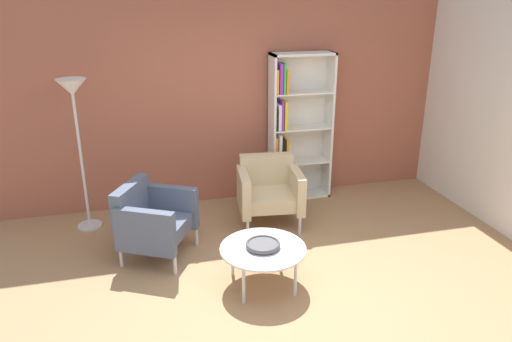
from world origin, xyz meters
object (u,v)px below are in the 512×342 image
(bookshelf_tall, at_px, (293,130))
(floor_lamp_torchiere, at_px, (74,106))
(armchair_corner_red, at_px, (152,219))
(armchair_spare_guest, at_px, (269,190))
(coffee_table_low, at_px, (263,250))
(decorative_bowl, at_px, (263,244))

(bookshelf_tall, distance_m, floor_lamp_torchiere, 2.66)
(armchair_corner_red, distance_m, floor_lamp_torchiere, 1.51)
(armchair_spare_guest, bearing_deg, floor_lamp_torchiere, 175.73)
(coffee_table_low, relative_size, floor_lamp_torchiere, 0.46)
(coffee_table_low, bearing_deg, armchair_spare_guest, 71.70)
(armchair_spare_guest, relative_size, armchair_corner_red, 0.85)
(armchair_spare_guest, distance_m, armchair_corner_red, 1.45)
(armchair_corner_red, bearing_deg, decorative_bowl, -102.57)
(coffee_table_low, distance_m, armchair_spare_guest, 1.35)
(bookshelf_tall, height_order, floor_lamp_torchiere, bookshelf_tall)
(bookshelf_tall, relative_size, armchair_spare_guest, 2.42)
(bookshelf_tall, distance_m, armchair_spare_guest, 0.98)
(decorative_bowl, bearing_deg, floor_lamp_torchiere, 134.68)
(coffee_table_low, xyz_separation_m, floor_lamp_torchiere, (-1.66, 1.68, 1.08))
(bookshelf_tall, bearing_deg, armchair_spare_guest, -127.15)
(decorative_bowl, height_order, armchair_spare_guest, armchair_spare_guest)
(decorative_bowl, height_order, armchair_corner_red, armchair_corner_red)
(armchair_spare_guest, bearing_deg, bookshelf_tall, 59.40)
(coffee_table_low, distance_m, armchair_corner_red, 1.26)
(coffee_table_low, bearing_deg, floor_lamp_torchiere, 134.68)
(coffee_table_low, relative_size, armchair_corner_red, 0.86)
(coffee_table_low, xyz_separation_m, armchair_spare_guest, (0.42, 1.28, 0.04))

